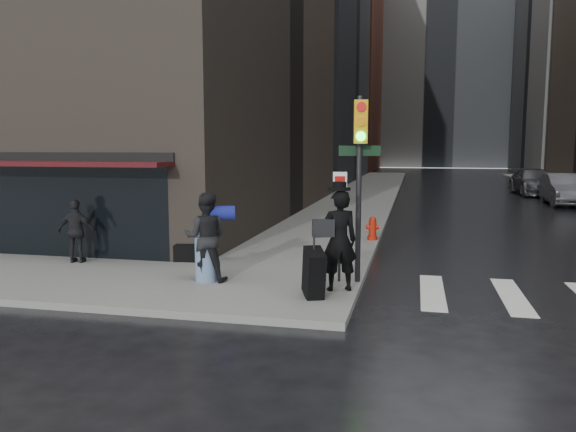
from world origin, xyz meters
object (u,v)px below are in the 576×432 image
man_overcoat (334,245)px  fire_hydrant (372,229)px  man_jeans (206,237)px  man_greycoat (77,231)px  traffic_light (358,164)px  parked_car_3 (534,182)px  parked_car_4 (530,178)px  parked_car_2 (565,189)px

man_overcoat → fire_hydrant: man_overcoat is taller
man_overcoat → man_jeans: (-2.86, 0.31, 0.02)m
fire_hydrant → man_jeans: bearing=-116.5°
man_overcoat → man_greycoat: (-6.76, 1.43, -0.15)m
man_greycoat → fire_hydrant: size_ratio=2.17×
traffic_light → fire_hydrant: 6.14m
parked_car_3 → parked_car_4: (0.90, 6.36, -0.11)m
man_greycoat → man_jeans: bearing=155.4°
parked_car_3 → man_overcoat: bearing=-111.4°
man_overcoat → parked_car_4: size_ratio=0.55×
man_overcoat → man_jeans: size_ratio=1.17×
parked_car_2 → parked_car_4: parked_car_2 is taller
man_jeans → man_greycoat: (-3.90, 1.12, -0.17)m
man_greycoat → traffic_light: size_ratio=0.40×
parked_car_3 → man_jeans: bearing=-116.9°
man_jeans → parked_car_3: size_ratio=0.35×
fire_hydrant → parked_car_4: size_ratio=0.18×
man_greycoat → parked_car_3: size_ratio=0.29×
parked_car_3 → parked_car_4: 6.43m
man_greycoat → parked_car_3: 30.09m
fire_hydrant → parked_car_2: 16.72m
parked_car_4 → fire_hydrant: bearing=-103.7°
parked_car_4 → man_greycoat: bearing=-111.5°
man_jeans → parked_car_2: man_jeans is taller
man_greycoat → traffic_light: traffic_light is taller
man_greycoat → parked_car_4: (16.59, 32.04, -0.25)m
traffic_light → parked_car_3: 27.64m
man_overcoat → parked_car_2: 22.70m
man_jeans → traffic_light: (3.23, 0.58, 1.60)m
parked_car_3 → parked_car_2: bearing=-90.6°
parked_car_3 → man_greycoat: bearing=-124.6°
parked_car_2 → parked_car_3: parked_car_2 is taller
traffic_light → parked_car_2: size_ratio=0.79×
traffic_light → parked_car_2: (8.84, 19.85, -1.89)m
man_overcoat → parked_car_3: 28.54m
man_jeans → parked_car_4: bearing=-121.1°
fire_hydrant → parked_car_4: (9.54, 26.86, 0.23)m
fire_hydrant → parked_car_2: (8.92, 14.14, 0.35)m
man_greycoat → man_overcoat: bearing=159.5°
man_greycoat → parked_car_2: (15.97, 19.32, -0.12)m
man_overcoat → parked_car_3: bearing=-130.3°
man_overcoat → fire_hydrant: size_ratio=3.07×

